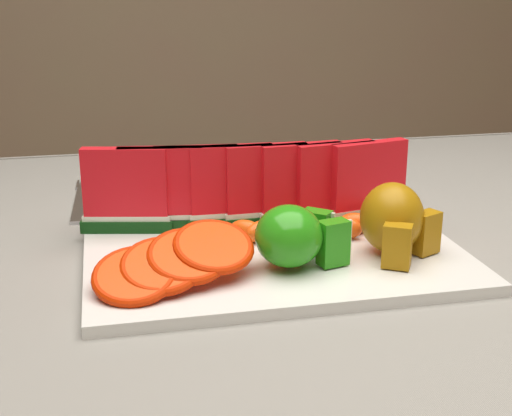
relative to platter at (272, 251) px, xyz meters
The scene contains 11 objects.
table 0.11m from the platter, 160.44° to the left, with size 1.40×0.90×0.75m.
tablecloth 0.06m from the platter, 160.44° to the left, with size 1.53×1.03×0.20m.
platter is the anchor object (origin of this frame).
apple_cluster 0.07m from the platter, 80.98° to the right, with size 0.11×0.09×0.06m.
pear_cluster 0.14m from the platter, 22.76° to the right, with size 0.09×0.09×0.08m.
side_plate 0.35m from the platter, 75.84° to the left, with size 0.22×0.22×0.01m.
fork 0.32m from the platter, 130.20° to the left, with size 0.02×0.20×0.00m.
watermelon_row 0.09m from the platter, 99.24° to the left, with size 0.39×0.07×0.10m.
orange_fan_front 0.14m from the platter, 146.35° to the right, with size 0.17×0.12×0.05m.
orange_fan_back 0.13m from the platter, 101.73° to the left, with size 0.24×0.11×0.04m.
tangerine_segments 0.04m from the platter, 31.94° to the left, with size 0.23×0.06×0.02m.
Camera 1 is at (-0.14, -0.71, 1.05)m, focal length 50.00 mm.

